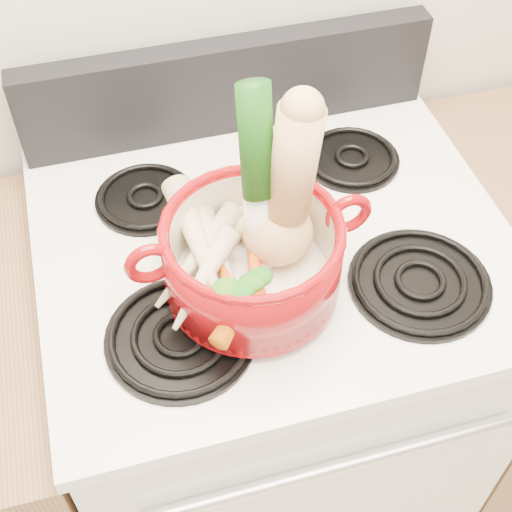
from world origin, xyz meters
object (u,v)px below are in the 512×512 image
object	(u,v)px
squash	(279,190)
stove_body	(269,387)
dutch_oven	(252,258)
leek	(259,182)

from	to	relation	value
squash	stove_body	bearing A→B (deg)	71.26
stove_body	dutch_oven	xyz separation A→B (m)	(-0.07, -0.10, 0.57)
squash	leek	size ratio (longest dim) A/B	0.88
squash	dutch_oven	bearing A→B (deg)	-153.89
leek	stove_body	bearing A→B (deg)	58.22
squash	leek	world-z (taller)	leek
stove_body	leek	world-z (taller)	leek
stove_body	leek	size ratio (longest dim) A/B	2.97
leek	dutch_oven	bearing A→B (deg)	-119.73
stove_body	squash	distance (m)	0.68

